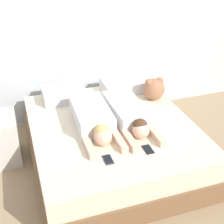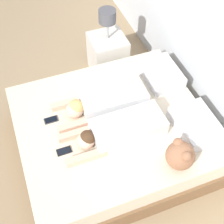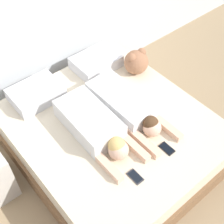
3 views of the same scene
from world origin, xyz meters
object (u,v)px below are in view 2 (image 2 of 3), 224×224
Objects in this scene: bed at (112,135)px; cell_phone_right at (64,151)px; person_left at (105,101)px; nightstand at (108,53)px; pillow_head_right at (196,125)px; pillow_head_left at (161,74)px; person_right at (119,130)px; plush_toy at (180,155)px; cell_phone_left at (51,120)px.

cell_phone_right reaches higher than bed.
nightstand is (-1.03, 0.41, -0.27)m from person_left.
pillow_head_right is at bearing 51.48° from person_left.
cell_phone_right is at bearing -72.28° from bed.
pillow_head_left is 0.96m from person_right.
person_right is at bearing -0.18° from person_left.
person_left is (-0.21, -0.00, 0.35)m from bed.
pillow_head_left is 0.95m from nightstand.
person_left reaches higher than cell_phone_right.
person_right is 0.64m from plush_toy.
nightstand is at bearing 179.83° from plush_toy.
plush_toy is at bearing -49.97° from pillow_head_right.
cell_phone_right is 1.73m from nightstand.
person_right is 0.73m from cell_phone_left.
cell_phone_left is at bearing -132.91° from plush_toy.
cell_phone_right is at bearing -34.43° from nightstand.
person_right is 0.57m from cell_phone_right.
cell_phone_right is (0.57, -1.31, -0.07)m from pillow_head_left.
plush_toy is (0.89, 0.40, 0.04)m from person_left.
person_right is at bearing -140.46° from plush_toy.
cell_phone_left is 0.50× the size of plush_toy.
plush_toy reaches higher than cell_phone_left.
pillow_head_right is at bearing 11.92° from nightstand.
person_left is at bearing 124.61° from cell_phone_right.
nightstand reaches higher than cell_phone_left.
nightstand is (-1.63, -0.34, -0.25)m from pillow_head_right.
pillow_head_right is at bearing 62.47° from bed.
plush_toy is at bearing 47.09° from cell_phone_left.
person_right is (-0.20, -0.75, 0.02)m from pillow_head_right.
pillow_head_right is 1.68m from nightstand.
bed is at bearing -149.61° from plush_toy.
cell_phone_left is 0.42m from cell_phone_right.
person_right is (0.20, -0.00, 0.34)m from bed.
pillow_head_right reaches higher than bed.
pillow_head_left is 0.53× the size of nightstand.
person_right is at bearing -104.61° from pillow_head_right.
plush_toy is (0.51, 0.97, 0.14)m from cell_phone_right.
bed is 14.01× the size of cell_phone_left.
person_right reaches higher than pillow_head_right.
cell_phone_left is at bearing -44.96° from nightstand.
person_right is 1.51m from nightstand.
bed is at bearing -18.25° from nightstand.
bed is 0.39m from person_right.
pillow_head_left is at bearing 113.50° from cell_phone_right.
pillow_head_left is at bearing 162.02° from plush_toy.
nightstand is at bearing -157.86° from pillow_head_left.
cell_phone_right is (-0.02, -0.56, -0.08)m from person_right.
person_left reaches higher than cell_phone_left.
cell_phone_left is 0.15× the size of nightstand.
pillow_head_right is 1.48m from cell_phone_left.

